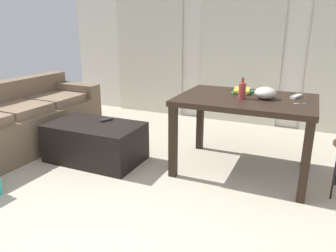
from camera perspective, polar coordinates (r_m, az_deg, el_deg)
name	(u,v)px	position (r m, az deg, el deg)	size (l,w,h in m)	color
ground_plane	(188,178)	(3.15, 3.52, -9.22)	(8.32, 8.32, 0.00)	#B2A893
wall_back	(243,30)	(4.86, 13.14, 16.22)	(5.71, 0.10, 2.67)	silver
curtains	(241,42)	(4.79, 12.80, 14.37)	(4.06, 0.03, 2.36)	beige
couch	(16,123)	(4.14, -25.32, 0.43)	(0.85, 2.11, 0.77)	brown
coffee_table	(95,142)	(3.55, -12.73, -2.80)	(0.99, 0.59, 0.41)	black
craft_table	(246,108)	(3.17, 13.57, 3.19)	(1.26, 0.90, 0.75)	black
bottle_near	(242,90)	(3.07, 13.00, 6.14)	(0.07, 0.07, 0.20)	#99332D
bowl	(265,93)	(3.13, 16.84, 5.62)	(0.20, 0.20, 0.11)	beige
book_stack	(242,91)	(3.35, 13.02, 6.08)	(0.21, 0.28, 0.04)	#2D7F56
tv_remote_on_table	(297,96)	(3.29, 21.80, 4.89)	(0.05, 0.18, 0.02)	#B7B7B2
scissors	(301,104)	(3.04, 22.49, 3.68)	(0.10, 0.07, 0.00)	#9EA0A5
tv_remote_primary	(106,120)	(3.57, -10.87, 1.08)	(0.05, 0.15, 0.02)	#232326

